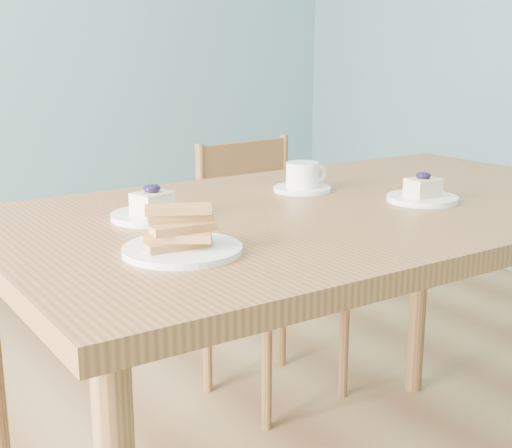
# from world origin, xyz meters

# --- Properties ---
(dining_table) EXTENTS (1.53, 0.89, 0.81)m
(dining_table) POSITION_xyz_m (0.39, -0.16, 0.73)
(dining_table) COLOR brown
(dining_table) RESTS_ON ground
(dining_chair) EXTENTS (0.42, 0.40, 0.86)m
(dining_chair) POSITION_xyz_m (0.67, 0.48, 0.44)
(dining_chair) COLOR brown
(dining_chair) RESTS_ON ground
(cheesecake_plate_near) EXTENTS (0.16, 0.16, 0.07)m
(cheesecake_plate_near) POSITION_xyz_m (0.58, -0.25, 0.83)
(cheesecake_plate_near) COLOR white
(cheesecake_plate_near) RESTS_ON dining_table
(cheesecake_plate_far) EXTENTS (0.17, 0.17, 0.07)m
(cheesecake_plate_far) POSITION_xyz_m (-0.01, -0.05, 0.83)
(cheesecake_plate_far) COLOR white
(cheesecake_plate_far) RESTS_ON dining_table
(coffee_cup) EXTENTS (0.14, 0.14, 0.07)m
(coffee_cup) POSITION_xyz_m (0.43, 0.00, 0.84)
(coffee_cup) COLOR white
(coffee_cup) RESTS_ON dining_table
(biscotti_plate) EXTENTS (0.21, 0.21, 0.08)m
(biscotti_plate) POSITION_xyz_m (-0.08, -0.30, 0.84)
(biscotti_plate) COLOR white
(biscotti_plate) RESTS_ON dining_table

